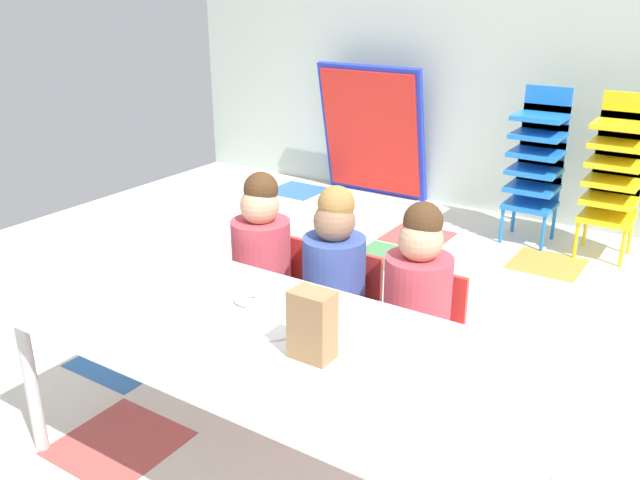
# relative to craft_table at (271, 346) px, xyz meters

# --- Properties ---
(ground_plane) EXTENTS (6.08, 5.32, 0.02)m
(ground_plane) POSITION_rel_craft_table_xyz_m (-0.19, 0.75, -0.57)
(ground_plane) COLOR silver
(back_wall) EXTENTS (6.08, 0.10, 2.65)m
(back_wall) POSITION_rel_craft_table_xyz_m (-0.19, 3.40, 0.77)
(back_wall) COLOR #B2C1B7
(back_wall) RESTS_ON ground_plane
(craft_table) EXTENTS (1.88, 0.79, 0.61)m
(craft_table) POSITION_rel_craft_table_xyz_m (0.00, 0.00, 0.00)
(craft_table) COLOR white
(craft_table) RESTS_ON ground_plane
(seated_child_near_camera) EXTENTS (0.32, 0.31, 0.92)m
(seated_child_near_camera) POSITION_rel_craft_table_xyz_m (-0.52, 0.63, -0.00)
(seated_child_near_camera) COLOR red
(seated_child_near_camera) RESTS_ON ground_plane
(seated_child_middle_seat) EXTENTS (0.33, 0.33, 0.92)m
(seated_child_middle_seat) POSITION_rel_craft_table_xyz_m (-0.14, 0.63, -0.00)
(seated_child_middle_seat) COLOR red
(seated_child_middle_seat) RESTS_ON ground_plane
(seated_child_far_right) EXTENTS (0.32, 0.32, 0.92)m
(seated_child_far_right) POSITION_rel_craft_table_xyz_m (0.24, 0.63, -0.00)
(seated_child_far_right) COLOR red
(seated_child_far_right) RESTS_ON ground_plane
(kid_chair_blue_stack) EXTENTS (0.32, 0.30, 1.04)m
(kid_chair_blue_stack) POSITION_rel_craft_table_xyz_m (0.03, 2.92, 0.02)
(kid_chair_blue_stack) COLOR blue
(kid_chair_blue_stack) RESTS_ON ground_plane
(kid_chair_yellow_stack) EXTENTS (0.32, 0.30, 1.04)m
(kid_chair_yellow_stack) POSITION_rel_craft_table_xyz_m (0.52, 2.92, 0.02)
(kid_chair_yellow_stack) COLOR yellow
(kid_chair_yellow_stack) RESTS_ON ground_plane
(folded_activity_table) EXTENTS (0.90, 0.29, 1.09)m
(folded_activity_table) POSITION_rel_craft_table_xyz_m (-1.39, 3.20, -0.02)
(folded_activity_table) COLOR #1E33BF
(folded_activity_table) RESTS_ON ground_plane
(paper_bag_brown) EXTENTS (0.13, 0.09, 0.22)m
(paper_bag_brown) POSITION_rel_craft_table_xyz_m (0.20, -0.05, 0.16)
(paper_bag_brown) COLOR #9E754C
(paper_bag_brown) RESTS_ON craft_table
(paper_plate_near_edge) EXTENTS (0.18, 0.18, 0.01)m
(paper_plate_near_edge) POSITION_rel_craft_table_xyz_m (-0.19, 0.13, 0.05)
(paper_plate_near_edge) COLOR white
(paper_plate_near_edge) RESTS_ON craft_table
(paper_plate_center_table) EXTENTS (0.18, 0.18, 0.01)m
(paper_plate_center_table) POSITION_rel_craft_table_xyz_m (-0.01, 0.03, 0.05)
(paper_plate_center_table) COLOR white
(paper_plate_center_table) RESTS_ON craft_table
(donut_powdered_on_plate) EXTENTS (0.12, 0.12, 0.03)m
(donut_powdered_on_plate) POSITION_rel_craft_table_xyz_m (-0.19, 0.13, 0.07)
(donut_powdered_on_plate) COLOR white
(donut_powdered_on_plate) RESTS_ON craft_table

